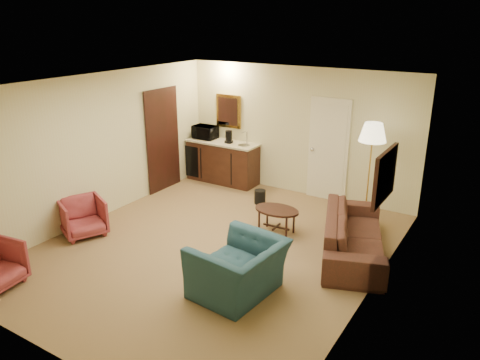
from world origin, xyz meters
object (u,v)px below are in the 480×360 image
(waste_bin, at_px, (260,197))
(microwave, at_px, (205,131))
(coffee_maker, at_px, (229,137))
(sofa, at_px, (354,228))
(rose_chair_near, at_px, (83,215))
(teal_armchair, at_px, (238,260))
(floor_lamp, at_px, (369,172))
(coffee_table, at_px, (276,221))
(wetbar_cabinet, at_px, (223,162))

(waste_bin, height_order, microwave, microwave)
(waste_bin, distance_m, coffee_maker, 1.64)
(sofa, bearing_deg, coffee_maker, 43.84)
(rose_chair_near, distance_m, coffee_maker, 3.60)
(teal_armchair, distance_m, floor_lamp, 3.39)
(rose_chair_near, relative_size, coffee_table, 0.90)
(wetbar_cabinet, xyz_separation_m, coffee_table, (2.25, -1.72, -0.24))
(sofa, xyz_separation_m, coffee_table, (-1.35, 0.01, -0.21))
(wetbar_cabinet, height_order, microwave, microwave)
(wetbar_cabinet, bearing_deg, microwave, 177.26)
(coffee_table, relative_size, floor_lamp, 0.43)
(floor_lamp, bearing_deg, teal_armchair, -101.62)
(coffee_maker, bearing_deg, waste_bin, -42.21)
(coffee_table, relative_size, microwave, 1.48)
(wetbar_cabinet, distance_m, rose_chair_near, 3.52)
(wetbar_cabinet, distance_m, coffee_table, 2.84)
(teal_armchair, bearing_deg, wetbar_cabinet, -138.15)
(sofa, xyz_separation_m, rose_chair_near, (-4.10, -1.76, -0.09))
(floor_lamp, height_order, coffee_maker, floor_lamp)
(coffee_maker, bearing_deg, sofa, -38.51)
(wetbar_cabinet, bearing_deg, rose_chair_near, -98.16)
(sofa, distance_m, rose_chair_near, 4.46)
(teal_armchair, xyz_separation_m, rose_chair_near, (-3.17, 0.13, -0.15))
(teal_armchair, height_order, microwave, microwave)
(wetbar_cabinet, distance_m, sofa, 3.99)
(sofa, height_order, waste_bin, sofa)
(rose_chair_near, bearing_deg, teal_armchair, -67.44)
(coffee_table, height_order, waste_bin, coffee_table)
(waste_bin, bearing_deg, floor_lamp, 10.79)
(wetbar_cabinet, bearing_deg, sofa, -25.61)
(teal_armchair, height_order, rose_chair_near, teal_armchair)
(teal_armchair, xyz_separation_m, coffee_maker, (-2.49, 3.60, 0.56))
(teal_armchair, xyz_separation_m, coffee_table, (-0.42, 1.90, -0.28))
(teal_armchair, bearing_deg, microwave, -133.68)
(coffee_table, bearing_deg, teal_armchair, -77.50)
(coffee_table, bearing_deg, rose_chair_near, -147.30)
(waste_bin, bearing_deg, microwave, 158.44)
(wetbar_cabinet, height_order, teal_armchair, teal_armchair)
(floor_lamp, distance_m, waste_bin, 2.17)
(wetbar_cabinet, relative_size, floor_lamp, 0.91)
(rose_chair_near, bearing_deg, wetbar_cabinet, 16.82)
(teal_armchair, relative_size, waste_bin, 4.13)
(coffee_table, height_order, coffee_maker, coffee_maker)
(rose_chair_near, distance_m, microwave, 3.59)
(microwave, relative_size, coffee_maker, 1.94)
(rose_chair_near, height_order, waste_bin, rose_chair_near)
(teal_armchair, distance_m, microwave, 4.86)
(wetbar_cabinet, xyz_separation_m, floor_lamp, (3.35, -0.32, 0.44))
(coffee_table, xyz_separation_m, waste_bin, (-0.90, 1.02, -0.09))
(rose_chair_near, distance_m, coffee_table, 3.27)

